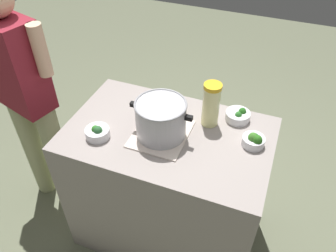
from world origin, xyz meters
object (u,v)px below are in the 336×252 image
at_px(cooking_pot, 161,118).
at_px(broccoli_bowl_center, 97,132).
at_px(lemonade_pitcher, 211,104).
at_px(broccoli_bowl_front, 254,140).
at_px(person_cook, 28,99).
at_px(broccoli_bowl_back, 238,116).

relative_size(cooking_pot, broccoli_bowl_center, 2.62).
xyz_separation_m(cooking_pot, lemonade_pitcher, (-0.22, -0.19, 0.02)).
distance_m(broccoli_bowl_front, broccoli_bowl_center, 0.83).
bearing_deg(person_cook, lemonade_pitcher, -171.85).
distance_m(lemonade_pitcher, broccoli_bowl_back, 0.20).
bearing_deg(broccoli_bowl_back, person_cook, 11.08).
relative_size(broccoli_bowl_front, person_cook, 0.07).
distance_m(broccoli_bowl_center, person_cook, 0.63).
bearing_deg(broccoli_bowl_back, broccoli_bowl_center, 31.71).
height_order(broccoli_bowl_front, broccoli_bowl_back, broccoli_bowl_front).
height_order(cooking_pot, broccoli_bowl_front, cooking_pot).
height_order(broccoli_bowl_front, broccoli_bowl_center, broccoli_bowl_front).
bearing_deg(broccoli_bowl_center, broccoli_bowl_front, -163.39).
xyz_separation_m(cooking_pot, broccoli_bowl_center, (0.31, 0.14, -0.08)).
relative_size(broccoli_bowl_front, broccoli_bowl_back, 0.85).
bearing_deg(broccoli_bowl_center, broccoli_bowl_back, -148.29).
relative_size(broccoli_bowl_center, broccoli_bowl_back, 0.94).
bearing_deg(broccoli_bowl_front, person_cook, 2.94).
xyz_separation_m(lemonade_pitcher, person_cook, (1.13, 0.16, -0.16)).
distance_m(lemonade_pitcher, broccoli_bowl_center, 0.63).
distance_m(cooking_pot, person_cook, 0.92).
bearing_deg(cooking_pot, broccoli_bowl_center, 24.36).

